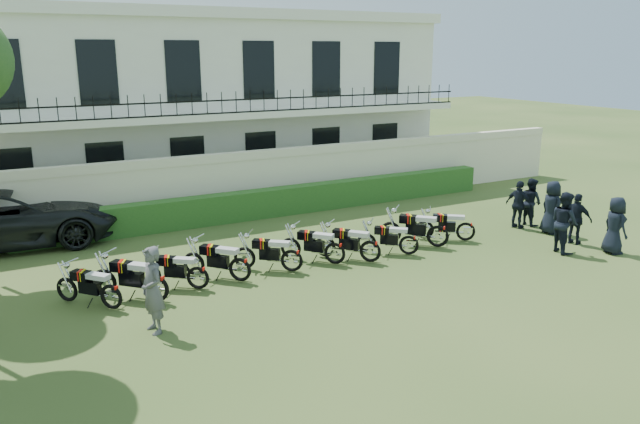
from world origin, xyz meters
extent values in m
plane|color=#2E461C|center=(0.00, 0.00, 0.00)|extent=(100.00, 100.00, 0.00)
cube|color=beige|center=(0.00, 8.00, 1.00)|extent=(30.00, 0.30, 2.00)
cube|color=beige|center=(0.00, 8.00, 2.15)|extent=(30.00, 0.35, 0.30)
cube|color=#1C4C1B|center=(1.00, 7.20, 0.50)|extent=(18.00, 0.60, 1.00)
cube|color=white|center=(0.00, 14.00, 3.50)|extent=(20.00, 8.00, 7.00)
cube|color=white|center=(0.00, 14.00, 7.20)|extent=(20.40, 8.40, 0.40)
cube|color=white|center=(0.00, 9.30, 3.50)|extent=(20.00, 1.40, 0.25)
cube|color=black|center=(0.00, 8.65, 4.10)|extent=(20.00, 0.05, 0.05)
cube|color=black|center=(0.00, 8.65, 3.65)|extent=(20.00, 0.05, 0.05)
cube|color=black|center=(-7.50, 10.02, 1.60)|extent=(1.30, 0.12, 2.20)
cube|color=black|center=(-7.50, 10.02, 5.10)|extent=(1.30, 0.12, 2.20)
cube|color=black|center=(-4.50, 10.02, 1.60)|extent=(1.30, 0.12, 2.20)
cube|color=black|center=(-4.50, 10.02, 5.10)|extent=(1.30, 0.12, 2.20)
cube|color=black|center=(-1.50, 10.02, 1.60)|extent=(1.30, 0.12, 2.20)
cube|color=black|center=(-1.50, 10.02, 5.10)|extent=(1.30, 0.12, 2.20)
cube|color=black|center=(1.50, 10.02, 1.60)|extent=(1.30, 0.12, 2.20)
cube|color=black|center=(1.50, 10.02, 5.10)|extent=(1.30, 0.12, 2.20)
cube|color=black|center=(4.50, 10.02, 1.60)|extent=(1.30, 0.12, 2.20)
cube|color=black|center=(4.50, 10.02, 5.10)|extent=(1.30, 0.12, 2.20)
cube|color=black|center=(7.50, 10.02, 1.60)|extent=(1.30, 0.12, 2.20)
cube|color=black|center=(7.50, 10.02, 5.10)|extent=(1.30, 0.12, 2.20)
torus|color=black|center=(-5.69, 0.72, 0.30)|extent=(0.46, 0.52, 0.60)
torus|color=black|center=(-6.52, 1.71, 0.30)|extent=(0.46, 0.52, 0.60)
cube|color=black|center=(-6.07, 1.18, 0.45)|extent=(0.49, 0.53, 0.30)
cube|color=black|center=(-6.22, 1.35, 0.71)|extent=(0.49, 0.51, 0.22)
cube|color=red|center=(-6.22, 1.35, 0.72)|extent=(0.20, 0.27, 0.23)
cube|color=yellow|center=(-6.18, 1.31, 0.72)|extent=(0.18, 0.26, 0.23)
cube|color=#BABABA|center=(-5.90, 0.97, 0.75)|extent=(0.53, 0.57, 0.12)
cylinder|color=silver|center=(-6.43, 1.59, 1.01)|extent=(0.47, 0.41, 0.03)
torus|color=black|center=(-4.57, 0.64, 0.33)|extent=(0.54, 0.55, 0.67)
torus|color=black|center=(-5.58, 1.66, 0.33)|extent=(0.54, 0.55, 0.67)
cube|color=black|center=(-5.04, 1.11, 0.49)|extent=(0.56, 0.57, 0.33)
cube|color=black|center=(-5.21, 1.29, 0.79)|extent=(0.55, 0.55, 0.24)
cube|color=red|center=(-5.21, 1.29, 0.80)|extent=(0.21, 0.31, 0.25)
cube|color=yellow|center=(-5.17, 1.25, 0.80)|extent=(0.18, 0.29, 0.25)
cube|color=#BABABA|center=(-4.83, 0.90, 0.84)|extent=(0.61, 0.62, 0.13)
cylinder|color=silver|center=(-5.46, 1.54, 1.12)|extent=(0.49, 0.49, 0.03)
torus|color=black|center=(-3.45, 1.08, 0.29)|extent=(0.52, 0.43, 0.59)
torus|color=black|center=(-4.45, 1.85, 0.29)|extent=(0.52, 0.43, 0.59)
cube|color=black|center=(-3.92, 1.43, 0.44)|extent=(0.53, 0.47, 0.29)
cube|color=black|center=(-4.09, 1.57, 0.70)|extent=(0.50, 0.47, 0.21)
cube|color=red|center=(-4.09, 1.57, 0.71)|extent=(0.15, 0.27, 0.22)
cube|color=yellow|center=(-4.05, 1.54, 0.71)|extent=(0.13, 0.27, 0.22)
cube|color=#BABABA|center=(-3.71, 1.27, 0.74)|extent=(0.57, 0.51, 0.12)
cylinder|color=silver|center=(-4.34, 1.76, 0.99)|extent=(0.38, 0.48, 0.03)
torus|color=black|center=(-2.38, 0.95, 0.31)|extent=(0.49, 0.54, 0.64)
torus|color=black|center=(-3.28, 1.97, 0.31)|extent=(0.49, 0.54, 0.64)
cube|color=black|center=(-2.79, 1.42, 0.47)|extent=(0.52, 0.56, 0.31)
cube|color=black|center=(-2.95, 1.60, 0.75)|extent=(0.52, 0.53, 0.23)
cube|color=red|center=(-2.95, 1.60, 0.76)|extent=(0.21, 0.29, 0.24)
cube|color=yellow|center=(-2.91, 1.56, 0.76)|extent=(0.18, 0.27, 0.24)
cube|color=#BABABA|center=(-2.61, 1.21, 0.80)|extent=(0.57, 0.60, 0.13)
cylinder|color=silver|center=(-3.18, 1.85, 1.07)|extent=(0.49, 0.44, 0.03)
torus|color=black|center=(-0.81, 1.06, 0.30)|extent=(0.54, 0.46, 0.62)
torus|color=black|center=(-1.84, 1.90, 0.30)|extent=(0.54, 0.46, 0.62)
cube|color=black|center=(-1.29, 1.45, 0.46)|extent=(0.55, 0.50, 0.30)
cube|color=black|center=(-1.47, 1.59, 0.73)|extent=(0.52, 0.49, 0.22)
cube|color=red|center=(-1.47, 1.59, 0.74)|extent=(0.17, 0.29, 0.23)
cube|color=yellow|center=(-1.42, 1.56, 0.74)|extent=(0.14, 0.28, 0.23)
cube|color=#BABABA|center=(-1.07, 1.27, 0.77)|extent=(0.59, 0.54, 0.12)
cylinder|color=silver|center=(-1.72, 1.80, 1.04)|extent=(0.41, 0.49, 0.03)
torus|color=black|center=(0.44, 0.95, 0.31)|extent=(0.48, 0.53, 0.63)
torus|color=black|center=(-0.43, 1.96, 0.31)|extent=(0.48, 0.53, 0.63)
cube|color=black|center=(0.04, 1.42, 0.46)|extent=(0.51, 0.55, 0.31)
cube|color=black|center=(-0.12, 1.60, 0.74)|extent=(0.51, 0.52, 0.23)
cube|color=red|center=(-0.12, 1.60, 0.75)|extent=(0.21, 0.28, 0.24)
cube|color=yellow|center=(-0.08, 1.55, 0.75)|extent=(0.18, 0.27, 0.24)
cube|color=#BABABA|center=(0.22, 1.21, 0.78)|extent=(0.56, 0.59, 0.12)
cylinder|color=silver|center=(-0.33, 1.85, 1.05)|extent=(0.49, 0.43, 0.03)
torus|color=black|center=(1.40, 0.60, 0.31)|extent=(0.48, 0.54, 0.63)
torus|color=black|center=(0.52, 1.63, 0.31)|extent=(0.48, 0.54, 0.63)
cube|color=black|center=(1.00, 1.08, 0.47)|extent=(0.51, 0.55, 0.31)
cube|color=black|center=(0.84, 1.26, 0.75)|extent=(0.51, 0.53, 0.23)
cube|color=red|center=(0.84, 1.26, 0.76)|extent=(0.21, 0.29, 0.24)
cube|color=yellow|center=(0.88, 1.21, 0.76)|extent=(0.18, 0.27, 0.24)
cube|color=#BABABA|center=(1.18, 0.86, 0.79)|extent=(0.56, 0.60, 0.12)
cylinder|color=silver|center=(0.63, 1.51, 1.06)|extent=(0.49, 0.43, 0.03)
torus|color=black|center=(2.79, 0.72, 0.29)|extent=(0.50, 0.45, 0.58)
torus|color=black|center=(1.85, 1.54, 0.29)|extent=(0.50, 0.45, 0.58)
cube|color=black|center=(2.36, 1.10, 0.43)|extent=(0.51, 0.47, 0.29)
cube|color=black|center=(2.19, 1.24, 0.69)|extent=(0.49, 0.47, 0.21)
cube|color=red|center=(2.19, 1.24, 0.70)|extent=(0.16, 0.27, 0.22)
cube|color=yellow|center=(2.23, 1.20, 0.70)|extent=(0.14, 0.26, 0.22)
cube|color=#BABABA|center=(2.55, 0.93, 0.73)|extent=(0.55, 0.52, 0.12)
cylinder|color=silver|center=(1.96, 1.44, 0.98)|extent=(0.40, 0.45, 0.03)
torus|color=black|center=(4.03, 0.78, 0.33)|extent=(0.54, 0.56, 0.68)
torus|color=black|center=(3.03, 1.82, 0.33)|extent=(0.54, 0.56, 0.68)
cube|color=black|center=(3.57, 1.26, 0.50)|extent=(0.57, 0.58, 0.33)
cube|color=black|center=(3.39, 1.44, 0.80)|extent=(0.56, 0.56, 0.25)
cube|color=red|center=(3.39, 1.44, 0.81)|extent=(0.21, 0.31, 0.26)
cube|color=yellow|center=(3.44, 1.40, 0.81)|extent=(0.18, 0.29, 0.26)
cube|color=#BABABA|center=(3.78, 1.04, 0.85)|extent=(0.62, 0.63, 0.13)
cylinder|color=silver|center=(3.14, 1.70, 1.14)|extent=(0.51, 0.49, 0.03)
torus|color=black|center=(5.22, 1.00, 0.29)|extent=(0.52, 0.44, 0.60)
torus|color=black|center=(4.22, 1.78, 0.29)|extent=(0.52, 0.44, 0.60)
cube|color=black|center=(4.76, 1.36, 0.44)|extent=(0.53, 0.47, 0.29)
cube|color=black|center=(4.58, 1.50, 0.71)|extent=(0.50, 0.47, 0.22)
cube|color=red|center=(4.58, 1.50, 0.72)|extent=(0.16, 0.28, 0.23)
cube|color=yellow|center=(4.63, 1.46, 0.72)|extent=(0.13, 0.27, 0.23)
cube|color=#BABABA|center=(4.97, 1.20, 0.75)|extent=(0.57, 0.52, 0.12)
cylinder|color=silver|center=(4.34, 1.69, 1.00)|extent=(0.39, 0.48, 0.03)
imported|color=black|center=(-7.93, 7.78, 0.90)|extent=(6.63, 3.33, 1.80)
imported|color=#5D5C62|center=(-5.52, -0.42, 0.95)|extent=(0.56, 0.76, 1.90)
imported|color=black|center=(7.76, -1.60, 0.85)|extent=(0.73, 0.94, 1.71)
imported|color=black|center=(6.54, -0.81, 0.92)|extent=(0.90, 1.04, 1.84)
imported|color=black|center=(7.53, -0.43, 0.80)|extent=(0.67, 1.01, 1.60)
imported|color=black|center=(7.78, 0.76, 0.88)|extent=(0.68, 0.93, 1.75)
imported|color=black|center=(7.97, 1.83, 0.82)|extent=(0.65, 0.82, 1.63)
imported|color=black|center=(7.32, 1.73, 0.81)|extent=(0.61, 1.02, 1.62)
camera|label=1|loc=(-8.33, -12.89, 5.85)|focal=35.00mm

